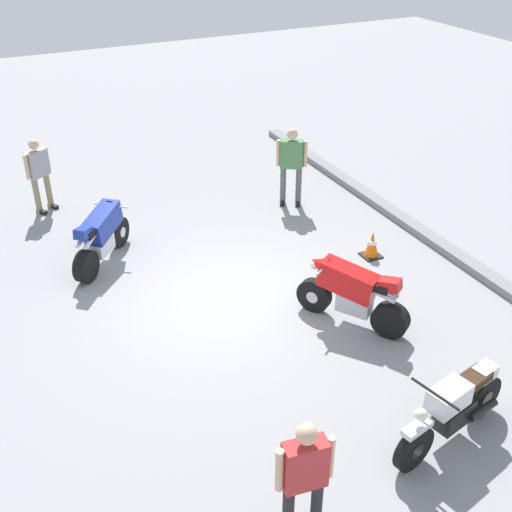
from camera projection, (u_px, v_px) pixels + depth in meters
ground_plane at (223, 298)px, 11.05m from camera, size 40.00×40.00×0.00m
curb_edge at (432, 239)px, 12.74m from camera, size 14.00×0.30×0.15m
motorcycle_blue_sportbike at (102, 234)px, 11.82m from camera, size 1.59×1.43×1.14m
motorcycle_red_sportbike at (352, 292)px, 10.16m from camera, size 1.74×1.22×1.14m
motorcycle_silver_cruiser at (453, 409)px, 8.01m from camera, size 0.74×2.07×1.09m
person_in_gray_shirt at (39, 171)px, 13.54m from camera, size 0.49×0.59×1.65m
person_in_green_shirt at (292, 161)px, 13.78m from camera, size 0.50×0.62×1.77m
person_in_red_shirt at (304, 476)px, 6.57m from camera, size 0.36×0.66×1.69m
traffic_cone at (372, 245)px, 12.16m from camera, size 0.36×0.36×0.53m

